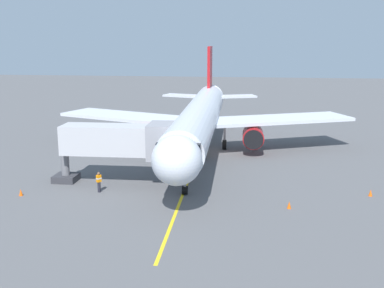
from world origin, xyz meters
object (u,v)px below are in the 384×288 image
Objects in this scene: safety_cone_wing_port at (21,192)px; airplane at (200,119)px; jet_bridge at (127,141)px; safety_cone_nose_left at (371,193)px; ground_crew_marshaller at (99,182)px; safety_cone_nose_right at (289,205)px.

airplane is at bearing -128.78° from safety_cone_wing_port.
jet_bridge is 20.80× the size of safety_cone_nose_left.
airplane reaches higher than jet_bridge.
airplane reaches higher than safety_cone_wing_port.
safety_cone_nose_left is at bearing -175.01° from ground_crew_marshaller.
safety_cone_nose_left is at bearing -172.60° from safety_cone_wing_port.
ground_crew_marshaller is at bearing -164.02° from safety_cone_wing_port.
jet_bridge is 4.31m from ground_crew_marshaller.
airplane is 73.24× the size of safety_cone_wing_port.
airplane is 19.95m from safety_cone_nose_left.
airplane is 20.70m from safety_cone_wing_port.
safety_cone_nose_left is 1.00× the size of safety_cone_wing_port.
jet_bridge is 14.82m from safety_cone_nose_right.
jet_bridge is 20.80× the size of safety_cone_nose_right.
safety_cone_nose_left is at bearing 141.40° from airplane.
safety_cone_wing_port is at bearing 30.02° from jet_bridge.
ground_crew_marshaller is at bearing 58.13° from jet_bridge.
jet_bridge reaches higher than ground_crew_marshaller.
jet_bridge is (5.05, 11.43, -0.24)m from airplane.
safety_cone_nose_left is at bearing 177.74° from jet_bridge.
safety_cone_wing_port is (21.36, -0.12, 0.00)m from safety_cone_nose_right.
ground_crew_marshaller is 3.11× the size of safety_cone_nose_left.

